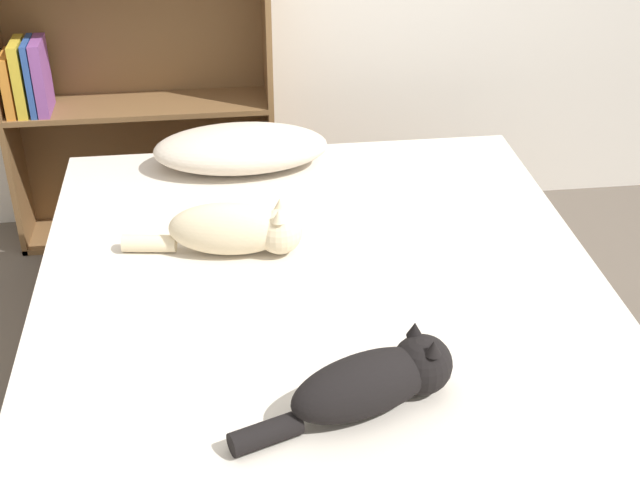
{
  "coord_description": "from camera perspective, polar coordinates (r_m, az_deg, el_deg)",
  "views": [
    {
      "loc": [
        -0.25,
        -1.84,
        1.77
      ],
      "look_at": [
        0.0,
        0.15,
        0.58
      ],
      "focal_mm": 50.0,
      "sensor_mm": 36.0,
      "label": 1
    }
  ],
  "objects": [
    {
      "name": "bookshelf",
      "position": [
        3.38,
        -12.08,
        8.9
      ],
      "size": [
        0.96,
        0.26,
        1.06
      ],
      "color": "brown",
      "rests_on": "ground_plane"
    },
    {
      "name": "bed",
      "position": [
        2.41,
        0.43,
        -8.79
      ],
      "size": [
        1.54,
        1.96,
        0.48
      ],
      "color": "#99754C",
      "rests_on": "ground_plane"
    },
    {
      "name": "cat_dark",
      "position": [
        1.92,
        3.61,
        -8.99
      ],
      "size": [
        0.5,
        0.26,
        0.16
      ],
      "rotation": [
        0.0,
        0.0,
        0.35
      ],
      "color": "black",
      "rests_on": "bed"
    },
    {
      "name": "pillow",
      "position": [
        2.92,
        -5.09,
        5.87
      ],
      "size": [
        0.56,
        0.29,
        0.14
      ],
      "color": "beige",
      "rests_on": "bed"
    },
    {
      "name": "cat_light",
      "position": [
        2.45,
        -5.34,
        0.66
      ],
      "size": [
        0.5,
        0.18,
        0.15
      ],
      "rotation": [
        0.0,
        0.0,
        6.14
      ],
      "color": "beige",
      "rests_on": "bed"
    },
    {
      "name": "ground_plane",
      "position": [
        2.57,
        0.41,
        -12.82
      ],
      "size": [
        8.0,
        8.0,
        0.0
      ],
      "primitive_type": "plane",
      "color": "brown"
    }
  ]
}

